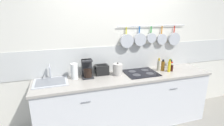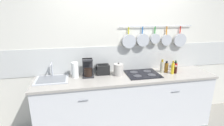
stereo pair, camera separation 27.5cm
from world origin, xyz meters
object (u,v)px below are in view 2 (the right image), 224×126
bottle_olive_oil (162,67)px  toaster (103,69)px  bottle_vinegar (175,70)px  kettle (118,70)px  bottle_sesame_oil (166,67)px  coffee_maker (88,69)px  bottle_dish_soap (175,67)px  bottle_cooking_wine (175,65)px  bottle_hot_sauce (173,68)px  paper_towel_roll (75,70)px

bottle_olive_oil → toaster: bearing=173.3°
bottle_vinegar → kettle: bearing=174.1°
bottle_sesame_oil → toaster: bearing=172.7°
coffee_maker → bottle_olive_oil: size_ratio=1.28×
toaster → bottle_dish_soap: bearing=-3.5°
kettle → bottle_olive_oil: (0.78, -0.01, 0.00)m
coffee_maker → bottle_cooking_wine: coffee_maker is taller
bottle_dish_soap → bottle_sesame_oil: bearing=-164.4°
kettle → bottle_hot_sauce: (0.92, -0.12, 0.00)m
coffee_maker → toaster: bearing=13.2°
bottle_sesame_oil → bottle_vinegar: size_ratio=1.46×
toaster → bottle_vinegar: 1.25m
coffee_maker → kettle: 0.51m
toaster → kettle: (0.25, -0.11, 0.01)m
kettle → bottle_sesame_oil: (0.85, -0.03, -0.01)m
bottle_sesame_oil → bottle_dish_soap: 0.22m
paper_towel_roll → bottle_vinegar: 1.70m
bottle_hot_sauce → bottle_sesame_oil: bearing=127.6°
kettle → bottle_cooking_wine: (1.13, 0.14, -0.03)m
kettle → bottle_sesame_oil: bearing=-2.2°
bottle_cooking_wine → toaster: bearing=-178.5°
kettle → bottle_vinegar: kettle is taller
bottle_hot_sauce → bottle_cooking_wine: bottle_hot_sauce is taller
toaster → bottle_olive_oil: bearing=-6.7°
bottle_sesame_oil → bottle_hot_sauce: bottle_hot_sauce is taller
bottle_olive_oil → kettle: bearing=179.1°
toaster → bottle_hot_sauce: bottle_hot_sauce is taller
coffee_maker → bottle_sesame_oil: 1.36m
bottle_dish_soap → bottle_cooking_wine: 0.14m
bottle_olive_oil → bottle_cooking_wine: 0.39m
coffee_maker → bottle_dish_soap: (1.57, -0.02, -0.05)m
paper_towel_roll → bottle_hot_sauce: (1.63, -0.16, -0.03)m
paper_towel_roll → bottle_cooking_wine: bearing=3.2°
bottle_hot_sauce → bottle_vinegar: 0.08m
coffee_maker → bottle_sesame_oil: size_ratio=1.45×
bottle_olive_oil → bottle_cooking_wine: bottle_olive_oil is taller
paper_towel_roll → bottle_dish_soap: paper_towel_roll is taller
bottle_vinegar → bottle_cooking_wine: bottle_cooking_wine is taller
toaster → bottle_cooking_wine: size_ratio=1.56×
bottle_sesame_oil → bottle_dish_soap: (0.21, 0.06, -0.02)m
kettle → bottle_sesame_oil: 0.85m
paper_towel_roll → kettle: size_ratio=1.16×
kettle → toaster: bearing=156.5°
bottle_olive_oil → bottle_dish_soap: bottle_olive_oil is taller
coffee_maker → bottle_vinegar: bearing=-5.7°
coffee_maker → bottle_sesame_oil: coffee_maker is taller
toaster → bottle_sesame_oil: (1.10, -0.14, 0.01)m
bottle_cooking_wine → bottle_olive_oil: bearing=-156.4°
bottle_olive_oil → bottle_hot_sauce: size_ratio=1.01×
bottle_sesame_oil → paper_towel_roll: bearing=177.3°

